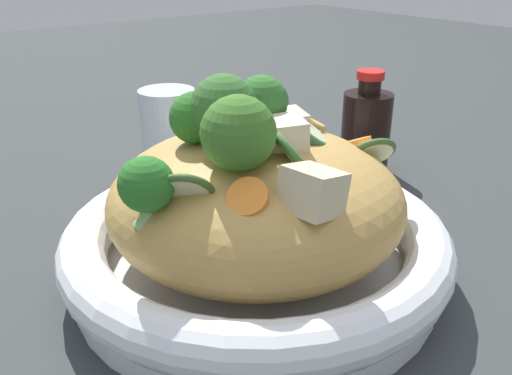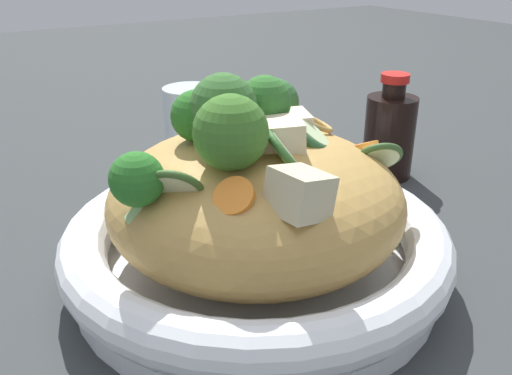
% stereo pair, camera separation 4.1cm
% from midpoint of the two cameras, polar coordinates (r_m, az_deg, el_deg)
% --- Properties ---
extents(ground_plane, '(3.00, 3.00, 0.00)m').
position_cam_midpoint_polar(ground_plane, '(0.45, -2.66, -9.08)').
color(ground_plane, '#313536').
extents(serving_bowl, '(0.30, 0.30, 0.05)m').
position_cam_midpoint_polar(serving_bowl, '(0.44, -2.73, -6.10)').
color(serving_bowl, white).
rests_on(serving_bowl, ground_plane).
extents(noodle_heap, '(0.23, 0.23, 0.11)m').
position_cam_midpoint_polar(noodle_heap, '(0.42, -2.82, -1.31)').
color(noodle_heap, tan).
rests_on(noodle_heap, serving_bowl).
extents(broccoli_florets, '(0.15, 0.20, 0.08)m').
position_cam_midpoint_polar(broccoli_florets, '(0.39, -6.14, 6.87)').
color(broccoli_florets, '#9FC471').
rests_on(broccoli_florets, serving_bowl).
extents(carrot_coins, '(0.16, 0.17, 0.03)m').
position_cam_midpoint_polar(carrot_coins, '(0.42, -1.96, 4.81)').
color(carrot_coins, orange).
rests_on(carrot_coins, serving_bowl).
extents(zucchini_slices, '(0.07, 0.21, 0.06)m').
position_cam_midpoint_polar(zucchini_slices, '(0.39, 0.79, 3.41)').
color(zucchini_slices, beige).
rests_on(zucchini_slices, serving_bowl).
extents(chicken_chunks, '(0.12, 0.09, 0.04)m').
position_cam_midpoint_polar(chicken_chunks, '(0.37, 0.74, 3.46)').
color(chicken_chunks, beige).
rests_on(chicken_chunks, serving_bowl).
extents(soy_sauce_bottle, '(0.06, 0.06, 0.12)m').
position_cam_midpoint_polar(soy_sauce_bottle, '(0.64, 9.61, 5.94)').
color(soy_sauce_bottle, black).
rests_on(soy_sauce_bottle, ground_plane).
extents(drinking_glass, '(0.07, 0.07, 0.09)m').
position_cam_midpoint_polar(drinking_glass, '(0.66, -10.91, 6.03)').
color(drinking_glass, silver).
rests_on(drinking_glass, ground_plane).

